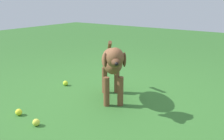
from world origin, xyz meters
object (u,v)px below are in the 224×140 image
at_px(tennis_ball_1, 19,112).
at_px(dog, 112,63).
at_px(tennis_ball_0, 65,83).
at_px(tennis_ball_2, 36,122).

bearing_deg(tennis_ball_1, dog, -32.87).
bearing_deg(dog, tennis_ball_0, -133.29).
bearing_deg(tennis_ball_1, tennis_ball_0, 16.07).
xyz_separation_m(dog, tennis_ball_0, (0.05, 0.80, -0.41)).
bearing_deg(tennis_ball_0, tennis_ball_1, -163.93).
bearing_deg(tennis_ball_2, dog, -14.70).
relative_size(dog, tennis_ball_0, 12.00).
bearing_deg(tennis_ball_2, tennis_ball_0, 31.62).
bearing_deg(dog, tennis_ball_1, -72.74).
xyz_separation_m(dog, tennis_ball_2, (-0.88, 0.23, -0.41)).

